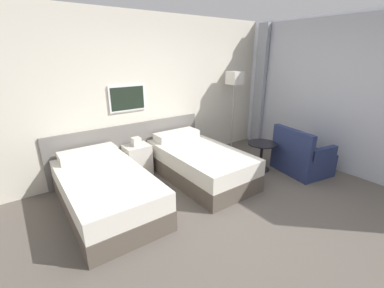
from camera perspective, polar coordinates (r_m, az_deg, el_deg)
ground_plane at (r=3.55m, az=11.36°, el=-16.04°), size 16.00×16.00×0.00m
wall_headboard at (r=4.78m, az=-8.68°, el=10.33°), size 10.00×0.10×2.70m
wall_window at (r=5.16m, az=32.41°, el=8.70°), size 0.21×4.78×2.70m
bed_near_door at (r=3.75m, az=-18.60°, el=-9.80°), size 1.04×1.91×0.66m
bed_near_window at (r=4.40m, az=1.62°, el=-4.18°), size 1.04×1.91×0.66m
nightstand at (r=4.60m, az=-11.99°, el=-3.38°), size 0.43×0.34×0.69m
floor_lamp at (r=5.48m, az=9.43°, el=13.14°), size 0.27×0.27×1.70m
side_table at (r=4.83m, az=15.21°, el=-1.47°), size 0.52×0.52×0.52m
armchair at (r=5.02m, az=23.08°, el=-2.83°), size 0.85×0.96×0.83m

